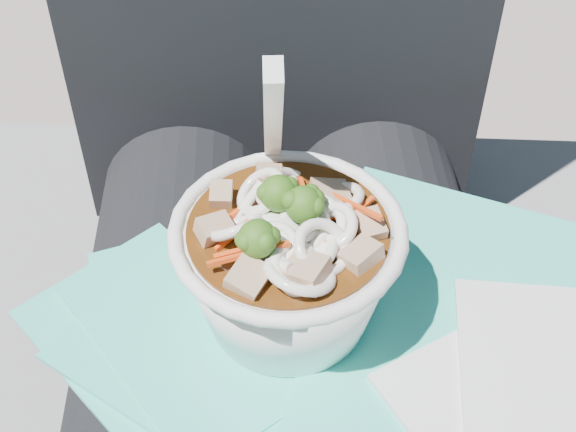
{
  "coord_description": "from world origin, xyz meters",
  "views": [
    {
      "loc": [
        -0.01,
        -0.3,
        1.01
      ],
      "look_at": [
        -0.0,
        0.02,
        0.7
      ],
      "focal_mm": 50.0,
      "sensor_mm": 36.0,
      "label": 1
    }
  ],
  "objects_px": {
    "lap": "(291,410)",
    "udon_bowl": "(288,260)",
    "person_body": "(286,285)",
    "plastic_bag": "(348,355)"
  },
  "relations": [
    {
      "from": "person_body",
      "to": "udon_bowl",
      "type": "height_order",
      "value": "person_body"
    },
    {
      "from": "lap",
      "to": "person_body",
      "type": "bearing_deg",
      "value": 90.0
    },
    {
      "from": "person_body",
      "to": "plastic_bag",
      "type": "bearing_deg",
      "value": -72.04
    },
    {
      "from": "person_body",
      "to": "udon_bowl",
      "type": "distance_m",
      "value": 0.14
    },
    {
      "from": "plastic_bag",
      "to": "lap",
      "type": "bearing_deg",
      "value": 159.02
    },
    {
      "from": "lap",
      "to": "plastic_bag",
      "type": "xyz_separation_m",
      "value": [
        0.03,
        -0.01,
        0.08
      ]
    },
    {
      "from": "plastic_bag",
      "to": "udon_bowl",
      "type": "height_order",
      "value": "udon_bowl"
    },
    {
      "from": "lap",
      "to": "plastic_bag",
      "type": "height_order",
      "value": "plastic_bag"
    },
    {
      "from": "lap",
      "to": "udon_bowl",
      "type": "distance_m",
      "value": 0.14
    },
    {
      "from": "person_body",
      "to": "lap",
      "type": "bearing_deg",
      "value": -90.0
    }
  ]
}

